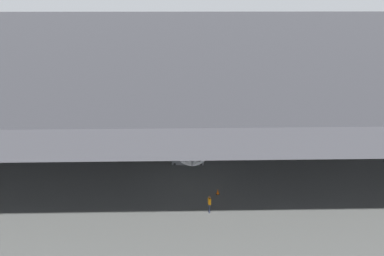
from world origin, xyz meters
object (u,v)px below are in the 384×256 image
object	(u,v)px
boarding_stairs	(187,157)
crew_worker_near_nose	(209,203)
crew_worker_by_stairs	(202,145)
baggage_tug	(160,118)
airplane_main	(192,111)
traffic_cone_orange	(218,192)

from	to	relation	value
boarding_stairs	crew_worker_near_nose	world-z (taller)	boarding_stairs
crew_worker_near_nose	crew_worker_by_stairs	size ratio (longest dim) A/B	1.07
crew_worker_by_stairs	baggage_tug	distance (m)	13.83
airplane_main	baggage_tug	bearing A→B (deg)	130.48
airplane_main	traffic_cone_orange	world-z (taller)	airplane_main
boarding_stairs	crew_worker_by_stairs	bearing A→B (deg)	60.67
crew_worker_near_nose	crew_worker_by_stairs	bearing A→B (deg)	89.87
boarding_stairs	traffic_cone_orange	world-z (taller)	boarding_stairs
crew_worker_by_stairs	baggage_tug	size ratio (longest dim) A/B	0.70
boarding_stairs	baggage_tug	size ratio (longest dim) A/B	1.96
crew_worker_near_nose	traffic_cone_orange	world-z (taller)	crew_worker_near_nose
airplane_main	baggage_tug	world-z (taller)	airplane_main
airplane_main	baggage_tug	size ratio (longest dim) A/B	15.17
airplane_main	crew_worker_by_stairs	world-z (taller)	airplane_main
airplane_main	traffic_cone_orange	distance (m)	17.94
boarding_stairs	crew_worker_near_nose	xyz separation A→B (m)	(1.89, -10.93, 0.29)
boarding_stairs	crew_worker_by_stairs	size ratio (longest dim) A/B	2.79
crew_worker_near_nose	traffic_cone_orange	size ratio (longest dim) A/B	2.94
traffic_cone_orange	crew_worker_by_stairs	bearing A→B (deg)	95.45
crew_worker_near_nose	baggage_tug	world-z (taller)	crew_worker_near_nose
traffic_cone_orange	boarding_stairs	bearing A→B (deg)	111.39
crew_worker_near_nose	baggage_tug	xyz separation A→B (m)	(-6.12, 26.74, -0.49)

